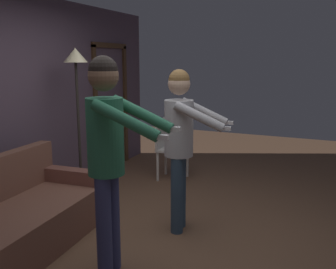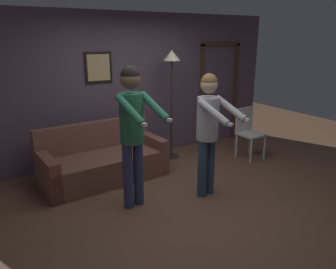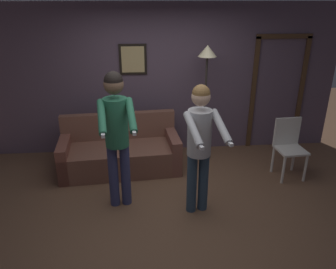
{
  "view_description": "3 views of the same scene",
  "coord_description": "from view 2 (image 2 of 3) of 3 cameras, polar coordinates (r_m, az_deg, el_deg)",
  "views": [
    {
      "loc": [
        -3.12,
        -1.51,
        1.81
      ],
      "look_at": [
        0.12,
        -0.05,
        1.1
      ],
      "focal_mm": 40.0,
      "sensor_mm": 36.0,
      "label": 1
    },
    {
      "loc": [
        -2.23,
        -3.47,
        2.17
      ],
      "look_at": [
        -0.17,
        0.04,
        0.95
      ],
      "focal_mm": 35.0,
      "sensor_mm": 36.0,
      "label": 2
    },
    {
      "loc": [
        -0.29,
        -3.71,
        2.64
      ],
      "look_at": [
        0.02,
        0.04,
        1.07
      ],
      "focal_mm": 35.0,
      "sensor_mm": 36.0,
      "label": 3
    }
  ],
  "objects": [
    {
      "name": "ground_plane",
      "position": [
        4.66,
        2.11,
        -11.15
      ],
      "size": [
        12.0,
        12.0,
        0.0
      ],
      "primitive_type": "plane",
      "color": "brown"
    },
    {
      "name": "back_wall_assembly",
      "position": [
        5.94,
        -7.78,
        8.04
      ],
      "size": [
        6.4,
        0.1,
        2.6
      ],
      "color": "#5A4859",
      "rests_on": "ground_plane"
    },
    {
      "name": "couch",
      "position": [
        5.27,
        -11.22,
        -4.76
      ],
      "size": [
        1.96,
        1.0,
        0.87
      ],
      "color": "brown",
      "rests_on": "ground_plane"
    },
    {
      "name": "torchiere_lamp",
      "position": [
        5.84,
        0.64,
        10.94
      ],
      "size": [
        0.3,
        0.3,
        1.96
      ],
      "color": "#332D28",
      "rests_on": "ground_plane"
    },
    {
      "name": "person_standing_left",
      "position": [
        4.09,
        -6.22,
        1.94
      ],
      "size": [
        0.49,
        0.75,
        1.85
      ],
      "color": "navy",
      "rests_on": "ground_plane"
    },
    {
      "name": "person_standing_right",
      "position": [
        4.45,
        7.11,
        1.81
      ],
      "size": [
        0.52,
        0.72,
        1.72
      ],
      "color": "#30475E",
      "rests_on": "ground_plane"
    },
    {
      "name": "dining_chair_distant",
      "position": [
        6.21,
        13.72,
        0.79
      ],
      "size": [
        0.45,
        0.45,
        0.93
      ],
      "color": "silver",
      "rests_on": "ground_plane"
    }
  ]
}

